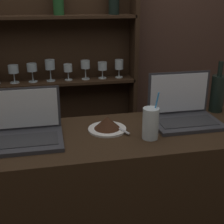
% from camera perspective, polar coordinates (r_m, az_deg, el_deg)
% --- Properties ---
extents(bar_counter, '(1.61, 0.50, 0.96)m').
position_cam_1_polar(bar_counter, '(1.73, -2.58, -18.85)').
color(bar_counter, black).
rests_on(bar_counter, ground_plane).
extents(back_wall, '(7.00, 0.06, 2.70)m').
position_cam_1_polar(back_wall, '(2.35, -7.07, 14.87)').
color(back_wall, '#4C3328').
rests_on(back_wall, ground_plane).
extents(back_shelf, '(1.12, 0.18, 1.80)m').
position_cam_1_polar(back_shelf, '(2.34, -9.30, 4.61)').
color(back_shelf, '#332114').
rests_on(back_shelf, ground_plane).
extents(laptop_near, '(0.30, 0.25, 0.22)m').
position_cam_1_polar(laptop_near, '(1.46, -14.99, -3.16)').
color(laptop_near, '#333338').
rests_on(laptop_near, bar_counter).
extents(laptop_far, '(0.34, 0.24, 0.25)m').
position_cam_1_polar(laptop_far, '(1.65, 12.92, 0.06)').
color(laptop_far, '#333338').
rests_on(laptop_far, bar_counter).
extents(cake_plate, '(0.19, 0.19, 0.07)m').
position_cam_1_polar(cake_plate, '(1.51, -0.88, -2.25)').
color(cake_plate, silver).
rests_on(cake_plate, bar_counter).
extents(water_glass, '(0.07, 0.07, 0.22)m').
position_cam_1_polar(water_glass, '(1.42, 7.07, -2.06)').
color(water_glass, silver).
rests_on(water_glass, bar_counter).
extents(wine_bottle_dark, '(0.08, 0.08, 0.28)m').
position_cam_1_polar(wine_bottle_dark, '(1.83, 18.71, 3.37)').
color(wine_bottle_dark, black).
rests_on(wine_bottle_dark, bar_counter).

